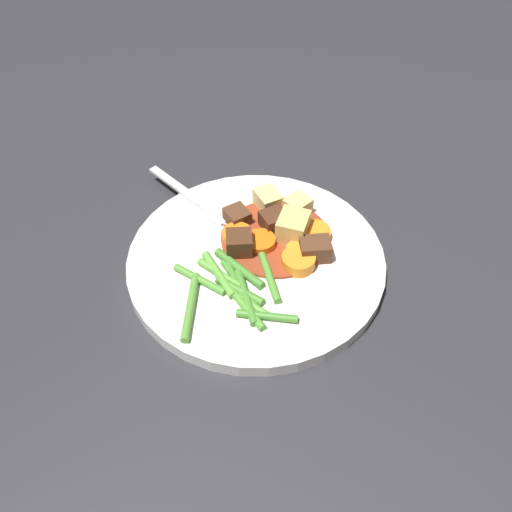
{
  "coord_description": "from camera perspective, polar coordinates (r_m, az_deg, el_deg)",
  "views": [
    {
      "loc": [
        -0.36,
        -0.12,
        0.43
      ],
      "look_at": [
        0.0,
        0.0,
        0.01
      ],
      "focal_mm": 38.0,
      "sensor_mm": 36.0,
      "label": 1
    }
  ],
  "objects": [
    {
      "name": "carrot_slice_2",
      "position": [
        0.57,
        -0.01,
        1.54
      ],
      "size": [
        0.04,
        0.04,
        0.01
      ],
      "primitive_type": "cylinder",
      "rotation": [
        0.0,
        0.0,
        0.96
      ],
      "color": "orange",
      "rests_on": "dinner_plate"
    },
    {
      "name": "stew_sauce",
      "position": [
        0.58,
        2.05,
        2.0
      ],
      "size": [
        0.12,
        0.12,
        0.0
      ],
      "primitive_type": "cylinder",
      "color": "#93381E",
      "rests_on": "dinner_plate"
    },
    {
      "name": "green_bean_12",
      "position": [
        0.52,
        -1.06,
        -4.31
      ],
      "size": [
        0.06,
        0.04,
        0.01
      ],
      "primitive_type": "cylinder",
      "rotation": [
        0.0,
        1.57,
        3.71
      ],
      "color": "#4C8E33",
      "rests_on": "dinner_plate"
    },
    {
      "name": "carrot_slice_0",
      "position": [
        0.56,
        4.42,
        0.39
      ],
      "size": [
        0.04,
        0.04,
        0.01
      ],
      "primitive_type": "cylinder",
      "rotation": [
        0.0,
        0.0,
        3.95
      ],
      "color": "orange",
      "rests_on": "dinner_plate"
    },
    {
      "name": "green_bean_10",
      "position": [
        0.53,
        -1.3,
        -3.4
      ],
      "size": [
        0.06,
        0.06,
        0.01
      ],
      "primitive_type": "cylinder",
      "rotation": [
        0.0,
        1.57,
        3.97
      ],
      "color": "#4C8E33",
      "rests_on": "dinner_plate"
    },
    {
      "name": "green_bean_9",
      "position": [
        0.54,
        -1.77,
        -1.31
      ],
      "size": [
        0.04,
        0.06,
        0.01
      ],
      "primitive_type": "cylinder",
      "rotation": [
        0.0,
        1.57,
        4.23
      ],
      "color": "#4C8E33",
      "rests_on": "dinner_plate"
    },
    {
      "name": "meat_chunk_1",
      "position": [
        0.55,
        -1.87,
        1.08
      ],
      "size": [
        0.03,
        0.03,
        0.02
      ],
      "primitive_type": "cube",
      "rotation": [
        0.0,
        0.0,
        0.37
      ],
      "color": "#4C2B19",
      "rests_on": "dinner_plate"
    },
    {
      "name": "ground_plane",
      "position": [
        0.57,
        0.0,
        -1.01
      ],
      "size": [
        3.0,
        3.0,
        0.0
      ],
      "primitive_type": "plane",
      "color": "#2D2D33"
    },
    {
      "name": "green_bean_2",
      "position": [
        0.54,
        -3.86,
        -1.86
      ],
      "size": [
        0.03,
        0.05,
        0.01
      ],
      "primitive_type": "cylinder",
      "rotation": [
        0.0,
        1.57,
        4.34
      ],
      "color": "#66AD42",
      "rests_on": "dinner_plate"
    },
    {
      "name": "green_bean_5",
      "position": [
        0.52,
        -0.92,
        -4.88
      ],
      "size": [
        0.02,
        0.05,
        0.01
      ],
      "primitive_type": "cylinder",
      "rotation": [
        0.0,
        1.57,
        4.35
      ],
      "color": "#66AD42",
      "rests_on": "dinner_plate"
    },
    {
      "name": "meat_chunk_2",
      "position": [
        0.58,
        1.91,
        3.68
      ],
      "size": [
        0.04,
        0.04,
        0.02
      ],
      "primitive_type": "cube",
      "rotation": [
        0.0,
        0.0,
        5.49
      ],
      "color": "#4C2B19",
      "rests_on": "dinner_plate"
    },
    {
      "name": "fork",
      "position": [
        0.62,
        -5.61,
        5.35
      ],
      "size": [
        0.1,
        0.16,
        0.0
      ],
      "color": "silver",
      "rests_on": "dinner_plate"
    },
    {
      "name": "potato_chunk_2",
      "position": [
        0.6,
        4.37,
        5.24
      ],
      "size": [
        0.03,
        0.03,
        0.02
      ],
      "primitive_type": "cube",
      "rotation": [
        0.0,
        0.0,
        5.77
      ],
      "color": "#E5CC7A",
      "rests_on": "dinner_plate"
    },
    {
      "name": "meat_chunk_3",
      "position": [
        0.56,
        6.23,
        0.71
      ],
      "size": [
        0.03,
        0.04,
        0.02
      ],
      "primitive_type": "cube",
      "rotation": [
        0.0,
        0.0,
        5.12
      ],
      "color": "#56331E",
      "rests_on": "dinner_plate"
    },
    {
      "name": "carrot_slice_3",
      "position": [
        0.58,
        6.13,
        2.31
      ],
      "size": [
        0.05,
        0.05,
        0.01
      ],
      "primitive_type": "cylinder",
      "rotation": [
        0.0,
        0.0,
        2.12
      ],
      "color": "orange",
      "rests_on": "dinner_plate"
    },
    {
      "name": "green_bean_3",
      "position": [
        0.52,
        -6.9,
        -5.3
      ],
      "size": [
        0.08,
        0.03,
        0.01
      ],
      "primitive_type": "cylinder",
      "rotation": [
        0.0,
        1.57,
        3.39
      ],
      "color": "#599E38",
      "rests_on": "dinner_plate"
    },
    {
      "name": "potato_chunk_1",
      "position": [
        0.61,
        1.27,
        5.84
      ],
      "size": [
        0.04,
        0.04,
        0.02
      ],
      "primitive_type": "cube",
      "rotation": [
        0.0,
        0.0,
        5.5
      ],
      "color": "#E5CC7A",
      "rests_on": "dinner_plate"
    },
    {
      "name": "potato_chunk_0",
      "position": [
        0.57,
        3.92,
        3.01
      ],
      "size": [
        0.03,
        0.03,
        0.03
      ],
      "primitive_type": "cube",
      "rotation": [
        0.0,
        0.0,
        3.13
      ],
      "color": "#DBBC6B",
      "rests_on": "dinner_plate"
    },
    {
      "name": "green_bean_8",
      "position": [
        0.51,
        -1.31,
        -5.16
      ],
      "size": [
        0.05,
        0.06,
        0.01
      ],
      "primitive_type": "cylinder",
      "rotation": [
        0.0,
        1.57,
        4.04
      ],
      "color": "#599E38",
      "rests_on": "dinner_plate"
    },
    {
      "name": "green_bean_0",
      "position": [
        0.53,
        -1.84,
        -3.62
      ],
      "size": [
        0.02,
        0.05,
        0.01
      ],
      "primitive_type": "cylinder",
      "rotation": [
        0.0,
        1.57,
        4.43
      ],
      "color": "#4C8E33",
      "rests_on": "dinner_plate"
    },
    {
      "name": "green_bean_7",
      "position": [
        0.54,
        1.28,
        -1.77
      ],
      "size": [
        0.07,
        0.05,
        0.01
      ],
      "primitive_type": "cylinder",
      "rotation": [
        0.0,
        1.57,
        3.68
      ],
      "color": "#599E38",
      "rests_on": "dinner_plate"
    },
    {
      "name": "meat_chunk_0",
      "position": [
        0.59,
        -1.99,
        4.12
      ],
      "size": [
        0.03,
        0.03,
        0.02
      ],
      "primitive_type": "cube",
      "rotation": [
        0.0,
        0.0,
        0.86
      ],
      "color": "#56331E",
      "rests_on": "dinner_plate"
    },
    {
      "name": "dinner_plate",
      "position": [
        0.57,
        0.0,
        -0.51
      ],
      "size": [
        0.27,
        0.27,
        0.01
      ],
      "primitive_type": "cylinder",
      "color": "white",
      "rests_on": "ground_plane"
    },
    {
      "name": "carrot_slice_4",
      "position": [
        0.55,
        4.45,
        -0.64
      ],
      "size": [
        0.05,
        0.05,
        0.01
      ],
      "primitive_type": "cylinder",
      "rotation": [
        0.0,
        0.0,
        0.68
      ],
      "color": "orange",
      "rests_on": "dinner_plate"
    },
    {
      "name": "carrot_slice_1",
      "position": [
        0.57,
        -1.96,
        2.07
      ],
      "size": [
        0.04,
        0.04,
        0.01
      ],
      "primitive_type": "cylinder",
      "rotation": [
        0.0,
        0.0,
        4.61
      ],
      "color": "orange",
      "rests_on": "dinner_plate"
    },
    {
      "name": "green_bean_1",
      "position": [
        0.54,
        -5.95,
        -2.47
      ],
      "size": [
        0.02,
        0.06,
        0.01
      ],
      "primitive_type": "cylinder",
      "rotation": [
        0.0,
        1.57,
        4.44
      ],
      "color": "#599E38",
      "rests_on": "dinner_plate"
    },
    {
      "name": "carrot_slice_5",
      "position": [
        0.59,
        3.15,
        3.75
      ],
      "size": [
        0.04,
        0.04,
        0.01
      ],
      "primitive_type": "cylinder",
      "rotation": [
        0.0,
        0.0,
        1.04
      ],
      "color": "orange",
      "rests_on": "dinner_plate"
    },
    {
      "name": "green_bean_11",
      "position": [
        0.51,
        1.17,
        -6.34
      ],
      "size": [
        0.02,
        0.06,
        0.01
      ],
      "primitive_type": "cylinder",
      "rotation": [
        0.0,
        1.57,
        4.88
      ],
      "color": "#4C8E33",
      "rests_on": "dinner_plate"
    },
    {
      "name": "green_bean_6",
      "position": [
        0.53,
        -1.3,
        -3.77
      ],
      "size": [
        0.06,
        0.05,
        0.01
      ],
      "primitive_type": "cylinder",
      "rotation": [
        0.0,
        1.57,
        3.8
      ],
      "color": "#4C8E33",
      "rests_on": "dinner_plate"
    },
    {
      "name": "green_bean_4",
      "position": [
        0.54,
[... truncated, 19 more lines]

